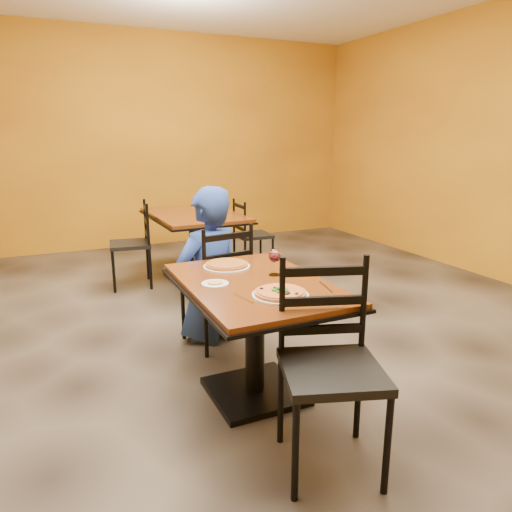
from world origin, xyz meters
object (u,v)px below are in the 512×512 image
table_main (255,312)px  pizza_main (280,292)px  chair_main_far (216,284)px  chair_second_left (130,245)px  side_plate (215,284)px  plate_main (280,295)px  plate_far (227,266)px  chair_main_near (332,372)px  pizza_far (227,264)px  wine_glass (275,261)px  diner (209,264)px  table_second (195,230)px  chair_second_right (253,236)px

table_main → pizza_main: pizza_main is taller
chair_main_far → pizza_main: size_ratio=3.39×
chair_second_left → side_plate: 2.55m
plate_main → table_main: bearing=94.1°
plate_far → table_main: bearing=-83.6°
chair_main_near → chair_second_left: (-0.36, 3.33, -0.06)m
table_main → pizza_far: bearing=96.4°
chair_second_left → wine_glass: size_ratio=5.08×
plate_main → diner: bearing=89.3°
table_second → chair_second_right: (0.72, 0.00, -0.13)m
plate_far → wine_glass: 0.37m
chair_main_near → pizza_main: (-0.04, 0.46, 0.26)m
table_second → plate_far: 2.27m
chair_main_near → pizza_main: size_ratio=3.61×
table_main → chair_second_right: chair_second_right is taller
chair_main_far → table_second: bearing=-111.1°
wine_glass → table_second: bearing=84.3°
plate_main → side_plate: size_ratio=1.94×
diner → side_plate: bearing=55.0°
chair_main_near → pizza_far: chair_main_near is taller
chair_second_left → pizza_far: (0.26, -2.21, 0.31)m
chair_second_left → wine_glass: 2.57m
chair_main_far → chair_main_near: bearing=81.2°
plate_main → chair_second_right: bearing=68.7°
chair_second_right → side_plate: bearing=152.4°
chair_main_near → wine_glass: 0.90m
table_second → chair_second_right: bearing=0.0°
table_main → chair_main_near: bearing=-85.5°
table_main → chair_second_left: 2.59m
table_second → side_plate: size_ratio=8.70×
chair_main_near → chair_second_right: (1.08, 3.33, -0.08)m
table_second → table_main: bearing=-99.2°
wine_glass → table_main: bearing=-156.3°
table_main → diner: bearing=87.8°
chair_main_near → side_plate: chair_main_near is taller
chair_main_near → chair_second_right: bearing=90.5°
chair_second_left → table_main: bearing=14.1°
chair_main_far → plate_main: size_ratio=3.11×
chair_second_left → chair_second_right: 1.44m
chair_main_near → plate_far: 1.15m
chair_main_far → table_main: bearing=77.5°
table_second → side_plate: side_plate is taller
table_main → chair_second_right: size_ratio=1.43×
chair_second_right → pizza_far: 2.53m
side_plate → chair_second_left: bearing=91.6°
chair_main_near → plate_main: bearing=113.2°
wine_glass → diner: bearing=98.4°
wine_glass → side_plate: bearing=-175.7°
diner → wine_glass: 0.93m
pizza_main → chair_main_far: bearing=88.5°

